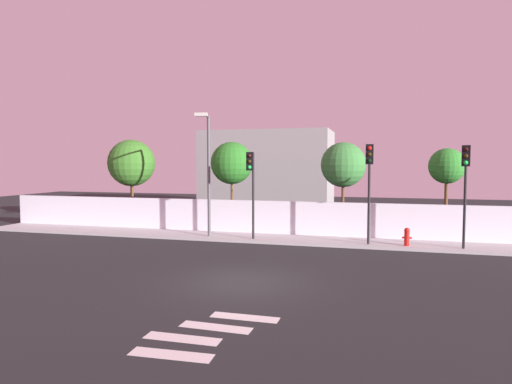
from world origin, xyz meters
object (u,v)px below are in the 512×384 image
Objects in this scene: street_lamp_curbside at (208,164)px; traffic_light_left at (466,174)px; fire_hydrant at (407,236)px; roadside_tree_midright at (343,165)px; roadside_tree_rightmost at (447,167)px; traffic_light_center at (251,176)px; traffic_light_right at (369,173)px; roadside_tree_midleft at (232,163)px; roadside_tree_leftmost at (131,163)px.

traffic_light_left is at bearing -2.12° from street_lamp_curbside.
fire_hydrant is (9.88, 0.19, -3.37)m from street_lamp_curbside.
roadside_tree_midright reaches higher than roadside_tree_rightmost.
traffic_light_center is 5.69m from traffic_light_right.
traffic_light_center is 0.70× the size of street_lamp_curbside.
traffic_light_left reaches higher than traffic_light_center.
roadside_tree_leftmost is at bearing 180.00° from roadside_tree_midleft.
fire_hydrant is at bearing 20.22° from traffic_light_right.
traffic_light_left is at bearing -35.51° from roadside_tree_midright.
street_lamp_curbside is at bearing 176.79° from traffic_light_right.
roadside_tree_midleft is at bearing 87.64° from street_lamp_curbside.
roadside_tree_rightmost is at bearing 0.00° from roadside_tree_midleft.
traffic_light_left is 0.98× the size of traffic_light_right.
traffic_light_center is 4.54m from roadside_tree_midleft.
roadside_tree_leftmost is 6.70m from roadside_tree_midleft.
traffic_light_center is 2.56m from street_lamp_curbside.
traffic_light_center is at bearing -158.06° from roadside_tree_rightmost.
traffic_light_right is 0.75× the size of street_lamp_curbside.
traffic_light_center is 5.18× the size of fire_hydrant.
roadside_tree_midright is (-3.21, 3.31, 3.31)m from fire_hydrant.
roadside_tree_midleft is at bearing 180.00° from roadside_tree_rightmost.
roadside_tree_midleft is at bearing 161.22° from fire_hydrant.
roadside_tree_midleft is (6.70, 0.00, -0.01)m from roadside_tree_leftmost.
traffic_light_right is at bearing -134.39° from roadside_tree_rightmost.
roadside_tree_leftmost is 1.06× the size of roadside_tree_midright.
roadside_tree_midleft reaches higher than roadside_tree_midright.
roadside_tree_rightmost is (11.87, 0.00, -0.18)m from roadside_tree_midleft.
traffic_light_left is at bearing -15.34° from fire_hydrant.
street_lamp_curbside reaches higher than roadside_tree_midleft.
roadside_tree_leftmost is (-9.02, 3.85, 0.66)m from traffic_light_center.
roadside_tree_leftmost is (-18.77, 3.95, 0.50)m from traffic_light_left.
traffic_light_left reaches higher than fire_hydrant.
roadside_tree_rightmost is at bearing 0.00° from roadside_tree_midright.
roadside_tree_midleft is (-12.06, 3.95, 0.50)m from traffic_light_left.
traffic_light_right is at bearing -69.63° from roadside_tree_midright.
roadside_tree_rightmost is (5.34, 0.00, -0.08)m from roadside_tree_midright.
roadside_tree_midleft is at bearing 180.00° from roadside_tree_midright.
roadside_tree_leftmost is 1.15× the size of roadside_tree_rightmost.
roadside_tree_midright is at bearing 180.00° from roadside_tree_rightmost.
fire_hydrant is at bearing 4.12° from traffic_light_center.
traffic_light_center is 0.85× the size of roadside_tree_midright.
roadside_tree_rightmost reaches higher than traffic_light_center.
traffic_light_center is 9.83m from roadside_tree_leftmost.
street_lamp_curbside reaches higher than roadside_tree_leftmost.
street_lamp_curbside reaches higher than traffic_light_center.
roadside_tree_midleft is at bearing 0.00° from roadside_tree_leftmost.
traffic_light_center is at bearing -58.96° from roadside_tree_midleft.
traffic_light_center reaches higher than fire_hydrant.
roadside_tree_leftmost is at bearing 151.93° from street_lamp_curbside.
traffic_light_left is at bearing -0.60° from traffic_light_center.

